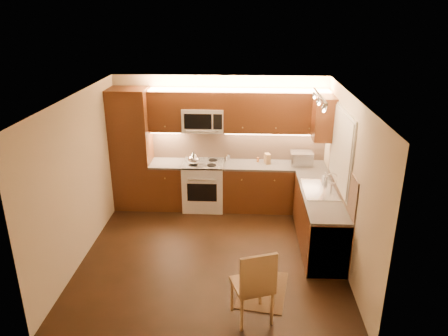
# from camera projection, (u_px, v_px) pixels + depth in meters

# --- Properties ---
(floor) EXTENTS (4.00, 4.00, 0.01)m
(floor) POSITION_uv_depth(u_px,v_px,m) (213.00, 253.00, 6.81)
(floor) COLOR black
(floor) RESTS_ON ground
(ceiling) EXTENTS (4.00, 4.00, 0.01)m
(ceiling) POSITION_uv_depth(u_px,v_px,m) (211.00, 98.00, 5.92)
(ceiling) COLOR beige
(ceiling) RESTS_ON ground
(wall_back) EXTENTS (4.00, 0.01, 2.50)m
(wall_back) POSITION_uv_depth(u_px,v_px,m) (220.00, 141.00, 8.23)
(wall_back) COLOR #C0AD8D
(wall_back) RESTS_ON ground
(wall_front) EXTENTS (4.00, 0.01, 2.50)m
(wall_front) POSITION_uv_depth(u_px,v_px,m) (197.00, 254.00, 4.50)
(wall_front) COLOR #C0AD8D
(wall_front) RESTS_ON ground
(wall_left) EXTENTS (0.01, 4.00, 2.50)m
(wall_left) POSITION_uv_depth(u_px,v_px,m) (80.00, 178.00, 6.46)
(wall_left) COLOR #C0AD8D
(wall_left) RESTS_ON ground
(wall_right) EXTENTS (0.01, 4.00, 2.50)m
(wall_right) POSITION_uv_depth(u_px,v_px,m) (348.00, 184.00, 6.26)
(wall_right) COLOR #C0AD8D
(wall_right) RESTS_ON ground
(pantry) EXTENTS (0.70, 0.60, 2.30)m
(pantry) POSITION_uv_depth(u_px,v_px,m) (132.00, 149.00, 8.06)
(pantry) COLOR #49240F
(pantry) RESTS_ON floor
(base_cab_back_left) EXTENTS (0.62, 0.60, 0.86)m
(base_cab_back_left) POSITION_uv_depth(u_px,v_px,m) (168.00, 185.00, 8.29)
(base_cab_back_left) COLOR #49240F
(base_cab_back_left) RESTS_ON floor
(counter_back_left) EXTENTS (0.62, 0.60, 0.04)m
(counter_back_left) POSITION_uv_depth(u_px,v_px,m) (167.00, 163.00, 8.13)
(counter_back_left) COLOR #393533
(counter_back_left) RESTS_ON base_cab_back_left
(base_cab_back_right) EXTENTS (1.92, 0.60, 0.86)m
(base_cab_back_right) POSITION_uv_depth(u_px,v_px,m) (274.00, 187.00, 8.19)
(base_cab_back_right) COLOR #49240F
(base_cab_back_right) RESTS_ON floor
(counter_back_right) EXTENTS (1.92, 0.60, 0.04)m
(counter_back_right) POSITION_uv_depth(u_px,v_px,m) (275.00, 165.00, 8.03)
(counter_back_right) COLOR #393533
(counter_back_right) RESTS_ON base_cab_back_right
(base_cab_right) EXTENTS (0.60, 2.00, 0.86)m
(base_cab_right) POSITION_uv_depth(u_px,v_px,m) (319.00, 220.00, 6.94)
(base_cab_right) COLOR #49240F
(base_cab_right) RESTS_ON floor
(counter_right) EXTENTS (0.60, 2.00, 0.04)m
(counter_right) POSITION_uv_depth(u_px,v_px,m) (321.00, 195.00, 6.78)
(counter_right) COLOR #393533
(counter_right) RESTS_ON base_cab_right
(dishwasher) EXTENTS (0.58, 0.60, 0.84)m
(dishwasher) POSITION_uv_depth(u_px,v_px,m) (326.00, 243.00, 6.29)
(dishwasher) COLOR silver
(dishwasher) RESTS_ON floor
(backsplash_back) EXTENTS (3.30, 0.02, 0.60)m
(backsplash_back) POSITION_uv_depth(u_px,v_px,m) (238.00, 144.00, 8.22)
(backsplash_back) COLOR tan
(backsplash_back) RESTS_ON wall_back
(backsplash_right) EXTENTS (0.02, 2.00, 0.60)m
(backsplash_right) POSITION_uv_depth(u_px,v_px,m) (342.00, 177.00, 6.66)
(backsplash_right) COLOR tan
(backsplash_right) RESTS_ON wall_right
(upper_cab_back_left) EXTENTS (0.62, 0.35, 0.75)m
(upper_cab_back_left) POSITION_uv_depth(u_px,v_px,m) (166.00, 111.00, 7.89)
(upper_cab_back_left) COLOR #49240F
(upper_cab_back_left) RESTS_ON wall_back
(upper_cab_back_right) EXTENTS (1.92, 0.35, 0.75)m
(upper_cab_back_right) POSITION_uv_depth(u_px,v_px,m) (276.00, 112.00, 7.79)
(upper_cab_back_right) COLOR #49240F
(upper_cab_back_right) RESTS_ON wall_back
(upper_cab_bridge) EXTENTS (0.76, 0.35, 0.31)m
(upper_cab_bridge) POSITION_uv_depth(u_px,v_px,m) (203.00, 99.00, 7.78)
(upper_cab_bridge) COLOR #49240F
(upper_cab_bridge) RESTS_ON wall_back
(upper_cab_right_corner) EXTENTS (0.35, 0.50, 0.75)m
(upper_cab_right_corner) POSITION_uv_depth(u_px,v_px,m) (324.00, 118.00, 7.36)
(upper_cab_right_corner) COLOR #49240F
(upper_cab_right_corner) RESTS_ON wall_right
(stove) EXTENTS (0.76, 0.65, 0.92)m
(stove) POSITION_uv_depth(u_px,v_px,m) (204.00, 185.00, 8.22)
(stove) COLOR silver
(stove) RESTS_ON floor
(microwave) EXTENTS (0.76, 0.38, 0.44)m
(microwave) POSITION_uv_depth(u_px,v_px,m) (203.00, 119.00, 7.90)
(microwave) COLOR silver
(microwave) RESTS_ON wall_back
(window_frame) EXTENTS (0.03, 1.44, 1.24)m
(window_frame) POSITION_uv_depth(u_px,v_px,m) (342.00, 149.00, 6.65)
(window_frame) COLOR silver
(window_frame) RESTS_ON wall_right
(window_blinds) EXTENTS (0.02, 1.36, 1.16)m
(window_blinds) POSITION_uv_depth(u_px,v_px,m) (340.00, 149.00, 6.65)
(window_blinds) COLOR silver
(window_blinds) RESTS_ON wall_right
(sink) EXTENTS (0.52, 0.86, 0.15)m
(sink) POSITION_uv_depth(u_px,v_px,m) (320.00, 186.00, 6.89)
(sink) COLOR silver
(sink) RESTS_ON counter_right
(faucet) EXTENTS (0.20, 0.04, 0.30)m
(faucet) POSITION_uv_depth(u_px,v_px,m) (332.00, 182.00, 6.85)
(faucet) COLOR silver
(faucet) RESTS_ON counter_right
(track_light_bar) EXTENTS (0.04, 1.20, 0.03)m
(track_light_bar) POSITION_uv_depth(u_px,v_px,m) (319.00, 96.00, 6.23)
(track_light_bar) COLOR silver
(track_light_bar) RESTS_ON ceiling
(kettle) EXTENTS (0.24, 0.24, 0.25)m
(kettle) POSITION_uv_depth(u_px,v_px,m) (194.00, 158.00, 7.92)
(kettle) COLOR silver
(kettle) RESTS_ON stove
(toaster_oven) EXTENTS (0.41, 0.31, 0.24)m
(toaster_oven) POSITION_uv_depth(u_px,v_px,m) (301.00, 158.00, 7.98)
(toaster_oven) COLOR silver
(toaster_oven) RESTS_ON counter_back_right
(knife_block) EXTENTS (0.13, 0.16, 0.19)m
(knife_block) POSITION_uv_depth(u_px,v_px,m) (267.00, 159.00, 8.04)
(knife_block) COLOR #8F6340
(knife_block) RESTS_ON counter_back_right
(spice_jar_a) EXTENTS (0.05, 0.05, 0.10)m
(spice_jar_a) POSITION_uv_depth(u_px,v_px,m) (227.00, 159.00, 8.17)
(spice_jar_a) COLOR silver
(spice_jar_a) RESTS_ON counter_back_right
(spice_jar_b) EXTENTS (0.04, 0.04, 0.09)m
(spice_jar_b) POSITION_uv_depth(u_px,v_px,m) (227.00, 157.00, 8.27)
(spice_jar_b) COLOR brown
(spice_jar_b) RESTS_ON counter_back_right
(spice_jar_c) EXTENTS (0.05, 0.05, 0.10)m
(spice_jar_c) POSITION_uv_depth(u_px,v_px,m) (229.00, 157.00, 8.26)
(spice_jar_c) COLOR silver
(spice_jar_c) RESTS_ON counter_back_right
(spice_jar_d) EXTENTS (0.05, 0.05, 0.09)m
(spice_jar_d) POSITION_uv_depth(u_px,v_px,m) (258.00, 160.00, 8.14)
(spice_jar_d) COLOR #A15E30
(spice_jar_d) RESTS_ON counter_back_right
(soap_bottle) EXTENTS (0.10, 0.10, 0.17)m
(soap_bottle) POSITION_uv_depth(u_px,v_px,m) (325.00, 177.00, 7.19)
(soap_bottle) COLOR #BCBBC0
(soap_bottle) RESTS_ON counter_right
(rug) EXTENTS (0.77, 1.03, 0.01)m
(rug) POSITION_uv_depth(u_px,v_px,m) (262.00, 290.00, 5.93)
(rug) COLOR black
(rug) RESTS_ON floor
(dining_chair) EXTENTS (0.58, 0.58, 1.03)m
(dining_chair) POSITION_uv_depth(u_px,v_px,m) (252.00, 283.00, 5.24)
(dining_chair) COLOR #8F6340
(dining_chair) RESTS_ON floor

